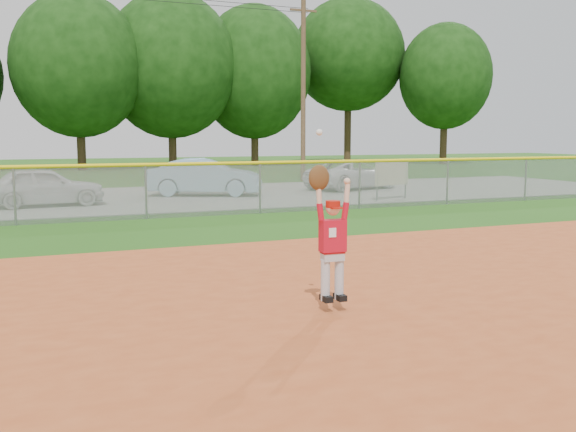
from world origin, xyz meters
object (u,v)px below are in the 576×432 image
Objects in this scene: sponsor_sign at (392,174)px; car_white_b at (353,175)px; car_white_a at (44,186)px; car_blue at (205,177)px; ballplayer at (331,234)px.

car_white_b is at bearing 79.55° from sponsor_sign.
car_blue is (5.77, 1.62, 0.07)m from car_white_a.
car_white_a is 5.99m from car_blue.
car_blue is at bearing -78.83° from car_white_a.
car_white_b is 1.98× the size of ballplayer.
car_white_b is 4.56m from sponsor_sign.
ballplayer is (-8.52, -12.40, 0.10)m from sponsor_sign.
car_white_a is 2.38× the size of sponsor_sign.
car_blue is at bearing 80.44° from ballplayer.
car_white_b is (12.35, 2.10, -0.03)m from car_white_a.
car_white_a is at bearing 128.87° from car_blue.
car_white_a is at bearing 168.37° from sponsor_sign.
car_blue is at bearing 145.24° from sponsor_sign.
sponsor_sign is at bearing -101.61° from car_blue.
ballplayer is (3.01, -14.78, 0.38)m from car_white_a.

